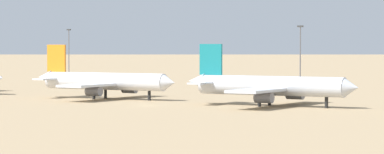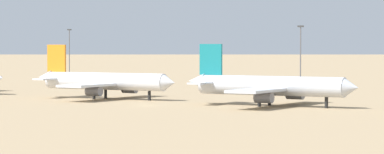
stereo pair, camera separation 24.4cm
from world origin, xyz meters
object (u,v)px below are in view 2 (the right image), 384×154
Objects in this scene: parked_jet_teal_3 at (269,86)px; light_pole_east at (300,53)px; parked_jet_orange_2 at (104,81)px; light_pole_mid at (69,49)px.

light_pole_east is (-31.22, 76.54, 6.04)m from parked_jet_teal_3.
light_pole_east is at bearing 74.95° from parked_jet_orange_2.
parked_jet_teal_3 is 2.20× the size of light_pole_east.
light_pole_mid is 1.00× the size of light_pole_east.
parked_jet_orange_2 is 2.15× the size of light_pole_east.
light_pole_mid is (-108.85, 121.53, 6.11)m from parked_jet_orange_2.
parked_jet_orange_2 is 46.92m from parked_jet_teal_3.
light_pole_mid reaches higher than parked_jet_teal_3.
parked_jet_teal_3 is at bearing -67.81° from light_pole_east.
light_pole_east is at bearing 109.27° from parked_jet_teal_3.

